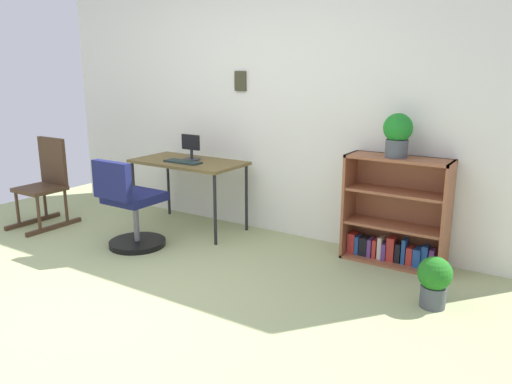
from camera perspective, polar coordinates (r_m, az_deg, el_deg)
The scene contains 10 objects.
ground_plane at distance 3.76m, azimuth -17.58°, elevation -12.31°, with size 6.24×6.24×0.00m, color #A1AD75.
wall_back at distance 5.02m, azimuth 0.72°, elevation 10.15°, with size 5.20×0.12×2.57m.
desk at distance 5.10m, azimuth -7.67°, elevation 2.96°, with size 1.13×0.60×0.71m.
monitor at distance 5.10m, azimuth -7.38°, elevation 4.97°, with size 0.22×0.17×0.26m.
keyboard at distance 4.99m, azimuth -8.29°, elevation 3.41°, with size 0.39×0.14×0.02m, color #20312F.
office_chair at distance 4.70m, azimuth -14.06°, elevation -2.00°, with size 0.52×0.55×0.84m.
rocking_chair at distance 5.66m, azimuth -22.71°, elevation 1.06°, with size 0.42×0.64×0.91m.
bookshelf_low at distance 4.39m, azimuth 15.59°, elevation -2.74°, with size 0.85×0.30×0.91m.
potted_plant_on_shelf at distance 4.20m, azimuth 15.77°, elevation 6.42°, with size 0.23×0.23×0.35m.
potted_plant_floor at distance 3.72m, azimuth 19.58°, elevation -9.35°, with size 0.23×0.23×0.37m.
Camera 1 is at (2.67, -2.08, 1.63)m, focal length 35.26 mm.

